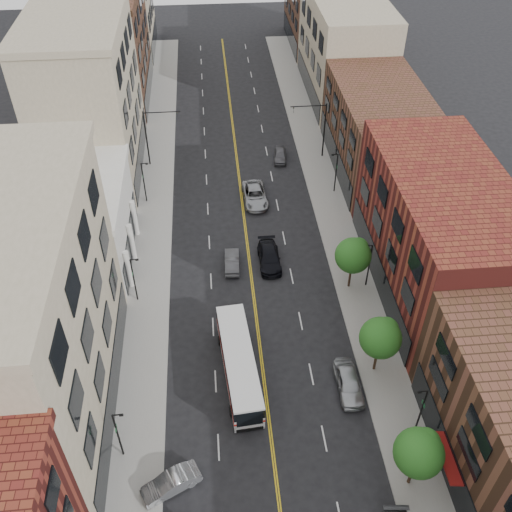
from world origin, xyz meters
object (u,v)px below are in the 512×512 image
object	(u,v)px
car_lane_behind	(232,261)
car_lane_c	(280,155)
car_angle_b	(171,483)
car_lane_b	(255,195)
car_lane_a	(269,257)
car_parked_far	(349,383)
city_bus	(239,363)

from	to	relation	value
car_lane_behind	car_lane_c	xyz separation A→B (m)	(7.30, 19.73, -0.01)
car_angle_b	car_lane_b	xyz separation A→B (m)	(8.90, 33.91, 0.11)
car_lane_a	car_lane_c	size ratio (longest dim) A/B	1.33
car_angle_b	car_lane_c	distance (m)	44.51
car_angle_b	car_parked_far	size ratio (longest dim) A/B	0.88
car_angle_b	car_lane_c	size ratio (longest dim) A/B	1.07
car_lane_behind	car_lane_c	size ratio (longest dim) A/B	1.04
car_parked_far	car_angle_b	bearing A→B (deg)	-153.44
city_bus	car_lane_b	size ratio (longest dim) A/B	1.91
car_lane_behind	car_lane_b	distance (m)	11.53
car_lane_behind	car_lane_a	world-z (taller)	car_lane_a
city_bus	car_lane_behind	xyz separation A→B (m)	(0.20, 13.56, -0.96)
car_parked_far	car_lane_b	world-z (taller)	car_parked_far
car_angle_b	car_lane_behind	xyz separation A→B (m)	(5.60, 22.87, -0.02)
city_bus	car_angle_b	bearing A→B (deg)	-124.80
city_bus	car_angle_b	xyz separation A→B (m)	(-5.40, -9.31, -0.94)
city_bus	car_lane_c	bearing A→B (deg)	72.63
car_parked_far	car_lane_c	xyz separation A→B (m)	(-1.21, 35.47, -0.15)
city_bus	car_parked_far	distance (m)	9.02
car_angle_b	car_lane_behind	size ratio (longest dim) A/B	1.03
city_bus	car_angle_b	distance (m)	10.80
car_parked_far	car_lane_c	size ratio (longest dim) A/B	1.22
car_parked_far	car_lane_a	bearing A→B (deg)	106.31
car_angle_b	car_lane_c	bearing A→B (deg)	137.79
car_angle_b	car_lane_a	bearing A→B (deg)	132.46
car_lane_a	car_lane_c	distance (m)	19.89
car_lane_a	car_angle_b	bearing A→B (deg)	-112.94
car_lane_b	city_bus	bearing A→B (deg)	-100.58
car_lane_b	car_lane_c	size ratio (longest dim) A/B	1.48
car_lane_c	car_lane_behind	bearing A→B (deg)	-102.67
car_lane_behind	car_lane_c	world-z (taller)	car_lane_behind
car_lane_behind	car_angle_b	bearing A→B (deg)	78.86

